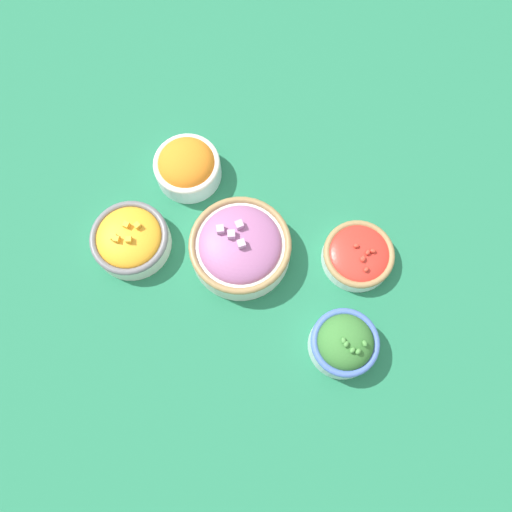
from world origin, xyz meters
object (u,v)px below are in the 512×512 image
bowl_cherry_tomatoes (358,255)px  bowl_carrots (187,166)px  bowl_squash (130,239)px  bowl_red_onion (240,247)px  bowl_broccoli (344,343)px

bowl_cherry_tomatoes → bowl_carrots: 0.36m
bowl_squash → bowl_carrots: (-0.02, -0.17, 0.01)m
bowl_carrots → bowl_red_onion: bearing=150.5°
bowl_broccoli → bowl_carrots: 0.43m
bowl_cherry_tomatoes → bowl_squash: size_ratio=0.91×
bowl_broccoli → bowl_carrots: size_ratio=0.92×
bowl_broccoli → bowl_cherry_tomatoes: bearing=-74.2°
bowl_red_onion → bowl_squash: size_ratio=1.28×
bowl_red_onion → bowl_cherry_tomatoes: bowl_red_onion is taller
bowl_cherry_tomatoes → bowl_squash: (0.37, 0.17, 0.01)m
bowl_broccoli → bowl_red_onion: bearing=-15.1°
bowl_red_onion → bowl_broccoli: 0.24m
bowl_broccoli → bowl_squash: (0.42, 0.01, -0.01)m
bowl_squash → bowl_carrots: 0.17m
bowl_broccoli → bowl_squash: size_ratio=0.82×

